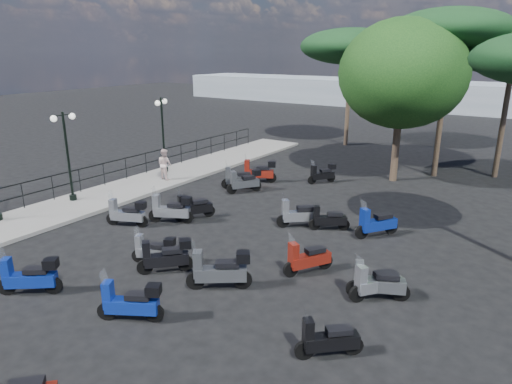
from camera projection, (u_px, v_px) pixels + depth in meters
The scene contains 29 objects.
ground at pixel (172, 250), 15.45m from camera, with size 120.00×120.00×0.00m, color black.
sidewalk at pixel (115, 193), 21.25m from camera, with size 3.00×30.00×0.15m, color slate.
railing at pixel (92, 173), 21.54m from camera, with size 0.04×26.04×1.10m.
lamp_post_1 at pixel (67, 151), 19.45m from camera, with size 0.31×1.14×3.87m.
lamp_post_2 at pixel (163, 130), 24.14m from camera, with size 0.61×1.11×3.97m.
pedestrian_far at pixel (165, 164), 23.10m from camera, with size 0.76×0.59×1.57m, color beige.
scooter_2 at pixel (127, 214), 17.37m from camera, with size 1.59×0.87×1.34m.
scooter_3 at pixel (171, 210), 17.71m from camera, with size 1.66×1.00×1.43m.
scooter_4 at pixel (239, 179), 22.09m from camera, with size 1.53×1.09×1.41m.
scooter_5 at pixel (259, 172), 23.13m from camera, with size 1.68×1.08×1.47m.
scooter_7 at pixel (29, 277), 12.49m from camera, with size 1.48×1.20×1.39m.
scooter_8 at pixel (154, 251), 14.30m from camera, with size 1.42×0.78×1.20m.
scooter_9 at pixel (193, 208), 18.11m from camera, with size 1.00×1.50×1.35m.
scooter_10 at pixel (244, 182), 21.50m from camera, with size 1.11×1.53×1.38m.
scooter_13 at pixel (131, 303), 11.25m from camera, with size 1.53×1.01×1.35m.
scooter_14 at pixel (166, 257), 13.73m from camera, with size 1.29×1.34×1.35m.
scooter_15 at pixel (298, 215), 17.31m from camera, with size 1.38×1.26×1.40m.
scooter_16 at pixel (322, 174), 23.04m from camera, with size 1.01×1.36×1.24m.
scooter_19 at pixel (220, 271), 12.76m from camera, with size 1.60×1.25×1.48m.
scooter_20 at pixel (307, 259), 13.69m from camera, with size 1.00×1.52×1.36m.
scooter_21 at pixel (328, 219), 17.01m from camera, with size 1.34×0.95×1.23m.
scooter_23 at pixel (328, 340), 9.93m from camera, with size 1.22×1.12×1.25m.
scooter_24 at pixel (376, 283), 12.27m from camera, with size 1.13×1.38×1.34m.
scooter_25 at pixel (377, 283), 12.27m from camera, with size 1.59×0.88×1.35m.
scooter_26 at pixel (376, 224), 16.40m from camera, with size 1.13×1.55×1.43m.
broadleaf_tree at pixel (403, 74), 22.04m from camera, with size 6.21×6.21×8.00m.
pine_0 at pixel (451, 30), 22.28m from camera, with size 5.89×5.89×8.48m.
pine_2 at pixel (351, 47), 30.46m from camera, with size 6.87×6.87×7.90m.
distant_hills at pixel (455, 97), 50.69m from camera, with size 70.00×8.00×3.00m, color gray.
Camera 1 is at (10.25, -10.18, 6.47)m, focal length 32.00 mm.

